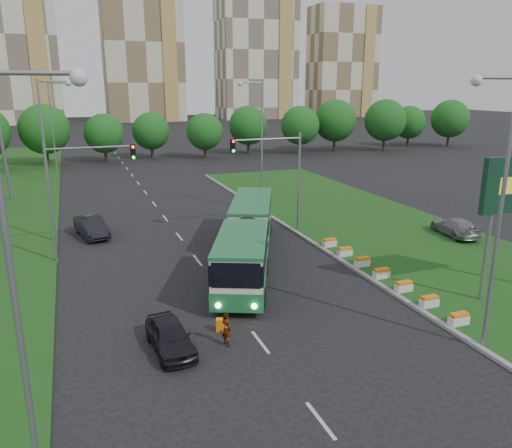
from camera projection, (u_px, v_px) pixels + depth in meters
name	position (u px, v px, depth m)	size (l,w,h in m)	color
ground	(271.00, 287.00, 29.61)	(360.00, 360.00, 0.00)	black
grass_median	(381.00, 229.00, 41.19)	(14.00, 60.00, 0.15)	#1A4814
median_kerb	(305.00, 238.00, 38.85)	(0.30, 60.00, 0.18)	gray
lane_markings	(161.00, 213.00, 46.66)	(0.20, 100.00, 0.01)	#B2B2AB
flower_planters	(382.00, 273.00, 30.48)	(1.10, 13.70, 0.60)	silver
traffic_mast_median	(280.00, 168.00, 38.82)	(5.76, 0.32, 8.00)	gray
traffic_mast_left	(75.00, 183.00, 32.81)	(5.76, 0.32, 8.00)	gray
street_lamps	(182.00, 165.00, 36.03)	(36.00, 60.00, 12.00)	gray
tree_line	(202.00, 130.00, 81.43)	(120.00, 8.00, 9.00)	#185416
apartment_tower_cwest	(7.00, 36.00, 149.68)	(28.00, 15.00, 52.00)	beige
apartment_tower_ceast	(142.00, 43.00, 163.40)	(25.00, 15.00, 50.00)	beige
apartment_tower_east	(256.00, 51.00, 177.26)	(27.00, 15.00, 47.00)	beige
midrise_east	(342.00, 63.00, 189.97)	(24.00, 14.00, 40.00)	beige
articulated_bus	(243.00, 236.00, 33.35)	(2.76, 17.73, 2.92)	beige
car_left_near	(170.00, 336.00, 22.33)	(1.63, 4.06, 1.38)	black
car_left_far	(91.00, 227.00, 39.29)	(1.70, 4.87, 1.60)	black
car_median	(455.00, 227.00, 39.09)	(1.96, 4.81, 1.40)	gray
pedestrian	(226.00, 329.00, 22.75)	(0.58, 0.38, 1.60)	gray
shopping_trolley	(220.00, 325.00, 24.16)	(0.38, 0.40, 0.65)	orange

